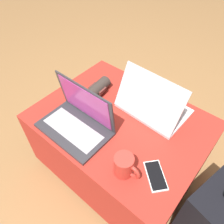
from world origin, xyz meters
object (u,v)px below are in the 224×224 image
at_px(backpack, 213,213).
at_px(coffee_mug, 124,166).
at_px(laptop_far, 152,105).
at_px(cell_phone, 156,176).
at_px(wrist_brace, 98,89).
at_px(laptop_near, 78,120).

xyz_separation_m(backpack, coffee_mug, (-0.40, -0.22, 0.30)).
xyz_separation_m(laptop_far, cell_phone, (0.22, -0.31, -0.05)).
bearing_deg(backpack, wrist_brace, 96.81).
bearing_deg(coffee_mug, backpack, 28.77).
xyz_separation_m(laptop_near, backpack, (0.73, 0.17, -0.30)).
distance_m(laptop_near, coffee_mug, 0.34).
bearing_deg(cell_phone, coffee_mug, -18.01).
relative_size(backpack, coffee_mug, 4.20).
bearing_deg(laptop_near, laptop_far, 55.57).
bearing_deg(backpack, laptop_near, 115.48).
xyz_separation_m(cell_phone, backpack, (0.28, 0.15, -0.25)).
distance_m(laptop_near, laptop_far, 0.40).
xyz_separation_m(cell_phone, wrist_brace, (-0.55, 0.23, 0.03)).
height_order(laptop_far, backpack, laptop_far).
bearing_deg(laptop_far, backpack, 164.39).
distance_m(cell_phone, coffee_mug, 0.14).
bearing_deg(laptop_far, cell_phone, 128.13).
distance_m(cell_phone, backpack, 0.41).
height_order(laptop_near, wrist_brace, laptop_near).
bearing_deg(cell_phone, backpack, 158.27).
height_order(wrist_brace, coffee_mug, coffee_mug).
height_order(backpack, wrist_brace, wrist_brace).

